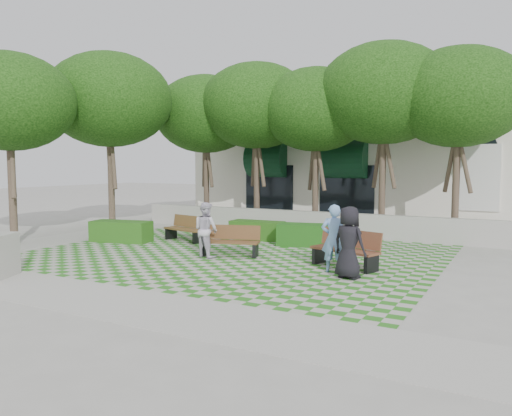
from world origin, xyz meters
The scene contains 16 objects.
ground centered at (0.00, 0.00, 0.00)m, with size 90.00×90.00×0.00m, color gray.
lawn centered at (0.00, 1.00, 0.01)m, with size 12.00×12.00×0.00m, color #2B721E.
sidewalk_south centered at (0.00, -4.70, 0.01)m, with size 16.00×2.00×0.01m, color #9E9B93.
sidewalk_west centered at (-7.20, 1.00, 0.01)m, with size 2.00×12.00×0.01m, color #9E9B93.
retaining_wall centered at (0.00, 6.20, 0.45)m, with size 15.00×0.36×0.90m, color #9E9B93.
bench_east centered at (3.65, 0.74, 0.48)m, with size 2.00×1.19×1.00m.
bench_mid centered at (0.07, 0.70, 0.44)m, with size 1.83×1.07×0.91m.
bench_west centered at (-2.87, 2.43, 0.43)m, with size 1.80×0.96×0.90m.
hedge_midright centered at (1.46, 3.49, 0.37)m, with size 2.12×0.85×0.74m, color #194C14.
hedge_midleft centered at (-0.79, 3.94, 0.34)m, with size 1.95×0.78×0.68m, color #214D14.
hedge_west centered at (-4.76, 1.17, 0.37)m, with size 2.11×0.85×0.74m, color #215115.
person_blue centered at (3.55, 0.02, 0.87)m, with size 0.63×0.42×1.74m, color #77A0DA.
person_dark centered at (4.11, -0.46, 0.87)m, with size 0.85×0.55×1.74m, color black.
person_white centered at (-0.47, 0.19, 0.82)m, with size 0.79×0.62×1.63m, color silver.
tree_row centered at (-1.86, 5.95, 5.18)m, with size 17.70×13.40×7.41m.
building centered at (0.93, 14.08, 2.52)m, with size 18.00×8.92×5.15m.
Camera 1 is at (7.82, -11.89, 2.74)m, focal length 35.00 mm.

